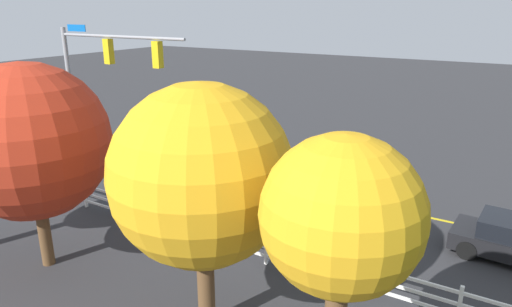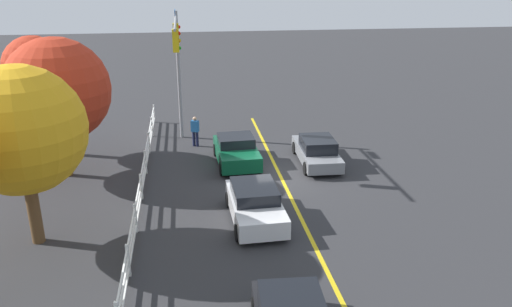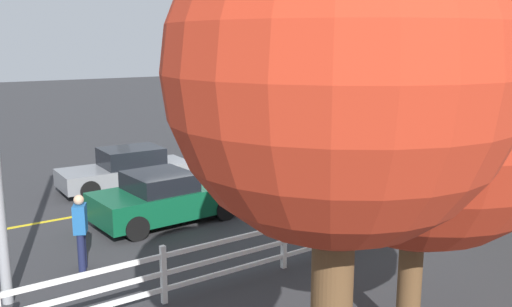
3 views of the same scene
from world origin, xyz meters
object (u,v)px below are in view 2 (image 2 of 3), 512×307
object	(u,v)px
car_2	(236,151)
tree_3	(20,131)
tree_0	(57,90)
tree_1	(35,68)
car_3	(317,151)
pedestrian	(195,130)
car_0	(255,204)

from	to	relation	value
car_2	tree_3	bearing A→B (deg)	-52.12
car_2	tree_0	world-z (taller)	tree_0
tree_1	tree_3	distance (m)	9.88
car_3	tree_1	xyz separation A→B (m)	(3.56, 13.85, 3.91)
car_2	car_3	xyz separation A→B (m)	(-0.55, -4.00, -0.02)
car_3	pedestrian	bearing A→B (deg)	61.55
pedestrian	tree_1	world-z (taller)	tree_1
tree_1	tree_0	bearing A→B (deg)	-152.49
car_0	tree_3	size ratio (longest dim) A/B	0.65
pedestrian	tree_3	xyz separation A→B (m)	(-9.62, 5.91, 3.26)
tree_0	tree_3	xyz separation A→B (m)	(-6.26, -0.20, 0.07)
car_3	tree_1	world-z (taller)	tree_1
car_3	tree_0	distance (m)	12.56
tree_0	tree_1	bearing A→B (deg)	27.51
tree_3	car_2	bearing A→B (deg)	-49.78
tree_0	car_2	bearing A→B (deg)	-87.21
car_3	tree_3	world-z (taller)	tree_3
tree_1	tree_3	xyz separation A→B (m)	(-9.67, -1.97, -0.38)
car_0	pedestrian	bearing A→B (deg)	-169.14
car_0	car_2	xyz separation A→B (m)	(6.16, 0.07, -0.02)
car_2	tree_0	bearing A→B (deg)	-89.55
car_0	car_2	world-z (taller)	same
car_2	car_0	bearing A→B (deg)	-1.70
pedestrian	tree_0	bearing A→B (deg)	144.55
car_2	tree_3	size ratio (longest dim) A/B	0.63
car_0	tree_3	world-z (taller)	tree_3
car_0	pedestrian	distance (m)	9.35
pedestrian	tree_1	distance (m)	8.69
car_3	pedestrian	xyz separation A→B (m)	(3.51, 5.96, 0.27)
tree_1	tree_3	size ratio (longest dim) A/B	0.97
tree_0	tree_3	bearing A→B (deg)	-178.19
car_3	tree_3	xyz separation A→B (m)	(-6.11, 11.87, 3.53)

